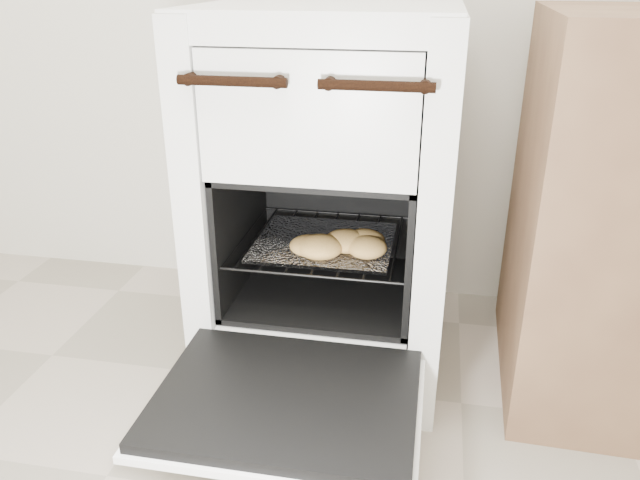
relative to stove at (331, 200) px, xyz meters
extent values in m
cube|color=white|center=(0.00, 0.01, 0.01)|extent=(0.53, 0.57, 0.81)
cylinder|color=black|center=(-0.12, -0.29, 0.31)|extent=(0.19, 0.02, 0.02)
cylinder|color=black|center=(0.12, -0.29, 0.31)|extent=(0.19, 0.02, 0.02)
cube|color=black|center=(0.00, -0.45, -0.21)|extent=(0.46, 0.35, 0.02)
cube|color=white|center=(0.00, -0.45, -0.23)|extent=(0.48, 0.37, 0.01)
cylinder|color=black|center=(-0.19, -0.06, -0.08)|extent=(0.01, 0.37, 0.01)
cylinder|color=black|center=(0.19, -0.06, -0.08)|extent=(0.01, 0.37, 0.01)
cylinder|color=black|center=(0.00, -0.24, -0.08)|extent=(0.38, 0.01, 0.01)
cylinder|color=black|center=(0.00, 0.12, -0.08)|extent=(0.38, 0.01, 0.01)
cylinder|color=black|center=(-0.16, -0.06, -0.08)|extent=(0.00, 0.35, 0.00)
cylinder|color=black|center=(-0.11, -0.06, -0.08)|extent=(0.00, 0.35, 0.00)
cylinder|color=black|center=(-0.05, -0.06, -0.08)|extent=(0.00, 0.35, 0.00)
cylinder|color=black|center=(0.00, -0.06, -0.08)|extent=(0.00, 0.35, 0.00)
cylinder|color=black|center=(0.05, -0.06, -0.08)|extent=(0.00, 0.35, 0.00)
cylinder|color=black|center=(0.11, -0.06, -0.08)|extent=(0.00, 0.35, 0.00)
cylinder|color=black|center=(0.16, -0.06, -0.08)|extent=(0.00, 0.35, 0.00)
cube|color=white|center=(0.00, -0.08, -0.07)|extent=(0.30, 0.27, 0.01)
ellipsoid|color=#E4B45B|center=(0.01, -0.16, -0.05)|extent=(0.14, 0.14, 0.04)
ellipsoid|color=#E4B45B|center=(0.10, -0.14, -0.05)|extent=(0.09, 0.09, 0.04)
ellipsoid|color=#E4B45B|center=(-0.02, -0.15, -0.05)|extent=(0.12, 0.12, 0.04)
ellipsoid|color=#E4B45B|center=(0.09, -0.10, -0.05)|extent=(0.11, 0.11, 0.04)
ellipsoid|color=#E4B45B|center=(0.06, -0.12, -0.05)|extent=(0.13, 0.13, 0.04)
camera|label=1|loc=(0.23, -1.33, 0.49)|focal=35.00mm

